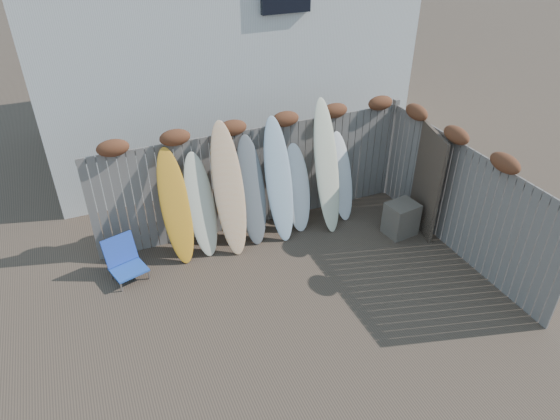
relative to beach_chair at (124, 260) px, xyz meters
name	(u,v)px	position (x,y,z in m)	size (l,w,h in m)	color
ground	(309,299)	(2.61, -1.77, -0.33)	(80.00, 80.00, 0.00)	#493A2D
back_fence	(258,169)	(2.67, 0.63, 0.85)	(6.05, 0.28, 2.24)	slate
right_fence	(461,193)	(5.60, -1.51, 0.81)	(0.28, 4.40, 2.24)	slate
house	(209,10)	(3.11, 4.73, 2.87)	(8.50, 5.50, 6.33)	silver
beach_chair	(124,260)	(0.00, 0.00, 0.00)	(0.68, 0.70, 0.72)	blue
wooden_crate	(401,219)	(5.00, -0.79, -0.01)	(0.56, 0.46, 0.65)	brown
lattice_panel	(424,178)	(5.51, -0.64, 0.67)	(0.06, 1.34, 2.01)	#4C352E
surfboard_0	(176,207)	(1.00, 0.22, 0.67)	(0.50, 0.07, 2.09)	orange
surfboard_1	(201,205)	(1.44, 0.22, 0.59)	(0.49, 0.07, 1.91)	beige
surfboard_2	(229,190)	(1.94, 0.14, 0.83)	(0.54, 0.07, 2.43)	#F6D589
surfboard_3	(251,191)	(2.39, 0.23, 0.65)	(0.50, 0.07, 2.05)	slate
surfboard_4	(279,180)	(2.90, 0.17, 0.79)	(0.50, 0.07, 2.34)	#A6BFD0
surfboard_5	(297,188)	(3.30, 0.24, 0.49)	(0.50, 0.07, 1.72)	white
surfboard_6	(327,167)	(3.84, 0.11, 0.89)	(0.46, 0.07, 2.55)	#F0EDC5
surfboard_7	(341,177)	(4.25, 0.25, 0.53)	(0.47, 0.07, 1.79)	white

